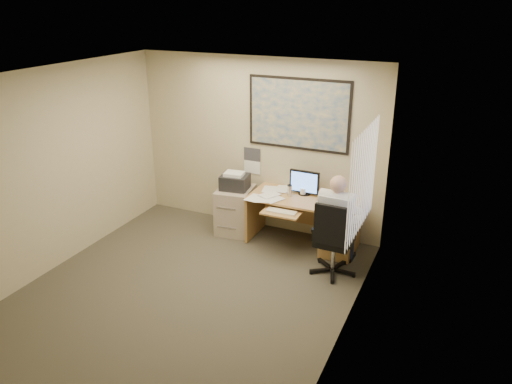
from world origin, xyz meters
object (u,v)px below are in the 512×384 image
at_px(office_chair, 333,253).
at_px(person, 336,225).
at_px(filing_cabinet, 235,206).
at_px(desk, 325,220).

bearing_deg(office_chair, person, 92.96).
bearing_deg(person, office_chair, -86.13).
xyz_separation_m(filing_cabinet, person, (1.77, -0.58, 0.27)).
bearing_deg(desk, person, -62.29).
bearing_deg(desk, office_chair, -65.00).
bearing_deg(person, filing_cabinet, 164.59).
relative_size(desk, office_chair, 1.49).
bearing_deg(filing_cabinet, office_chair, -27.99).
xyz_separation_m(filing_cabinet, office_chair, (1.78, -0.66, -0.11)).
bearing_deg(office_chair, filing_cabinet, 161.39).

